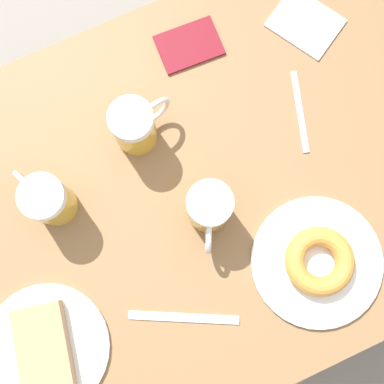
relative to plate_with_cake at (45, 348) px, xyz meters
name	(u,v)px	position (x,y,z in m)	size (l,w,h in m)	color
ground_plane	(192,230)	(-0.15, 0.36, -0.72)	(8.00, 8.00, 0.00)	gray
table	(192,198)	(-0.15, 0.36, -0.07)	(0.80, 1.10, 0.70)	olive
plate_with_cake	(45,348)	(0.00, 0.00, 0.00)	(0.23, 0.23, 0.04)	white
plate_with_donut	(318,262)	(0.07, 0.52, 0.00)	(0.25, 0.25, 0.05)	white
beer_mug_left	(209,209)	(-0.10, 0.38, 0.05)	(0.12, 0.08, 0.12)	gold
beer_mug_center	(135,126)	(-0.30, 0.32, 0.05)	(0.08, 0.13, 0.12)	gold
beer_mug_right	(48,200)	(-0.24, 0.12, 0.05)	(0.12, 0.08, 0.12)	gold
napkin_folded	(305,23)	(-0.38, 0.72, -0.01)	(0.17, 0.16, 0.00)	white
fork	(300,112)	(-0.21, 0.63, -0.01)	(0.17, 0.06, 0.00)	silver
knife	(184,317)	(0.06, 0.25, -0.01)	(0.11, 0.19, 0.00)	silver
passport_near_edge	(189,45)	(-0.43, 0.49, -0.01)	(0.09, 0.13, 0.01)	maroon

